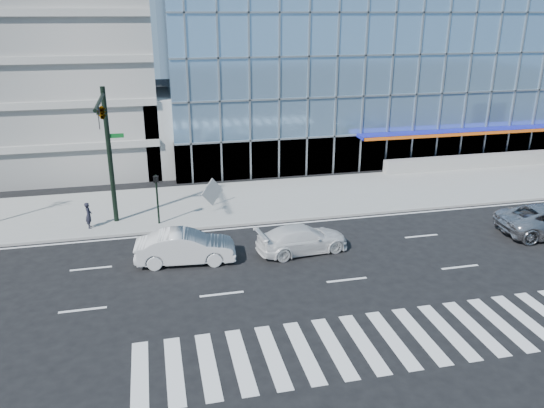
% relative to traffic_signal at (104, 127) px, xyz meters
% --- Properties ---
extents(ground, '(160.00, 160.00, 0.00)m').
position_rel_traffic_signal_xyz_m(ground, '(11.00, -4.57, -6.16)').
color(ground, black).
rests_on(ground, ground).
extents(sidewalk, '(120.00, 8.00, 0.15)m').
position_rel_traffic_signal_xyz_m(sidewalk, '(11.00, 3.43, -6.09)').
color(sidewalk, gray).
rests_on(sidewalk, ground).
extents(theatre_building, '(42.00, 26.00, 15.00)m').
position_rel_traffic_signal_xyz_m(theatre_building, '(25.00, 21.43, 1.34)').
color(theatre_building, '#80ACD5').
rests_on(theatre_building, ground).
extents(parking_garage, '(24.00, 24.00, 20.00)m').
position_rel_traffic_signal_xyz_m(parking_garage, '(-9.00, 21.43, 3.84)').
color(parking_garage, gray).
rests_on(parking_garage, ground).
extents(ramp_block, '(6.00, 8.00, 6.00)m').
position_rel_traffic_signal_xyz_m(ramp_block, '(5.00, 13.43, -3.16)').
color(ramp_block, gray).
rests_on(ramp_block, ground).
extents(traffic_signal, '(1.14, 5.74, 8.00)m').
position_rel_traffic_signal_xyz_m(traffic_signal, '(0.00, 0.00, 0.00)').
color(traffic_signal, black).
rests_on(traffic_signal, sidewalk).
extents(ped_signal_post, '(0.30, 0.33, 3.00)m').
position_rel_traffic_signal_xyz_m(ped_signal_post, '(2.50, 0.37, -4.02)').
color(ped_signal_post, black).
rests_on(ped_signal_post, sidewalk).
extents(white_suv, '(5.15, 2.59, 1.43)m').
position_rel_traffic_signal_xyz_m(white_suv, '(9.81, -4.99, -5.45)').
color(white_suv, white).
rests_on(white_suv, ground).
extents(white_sedan, '(5.15, 2.21, 1.65)m').
position_rel_traffic_signal_xyz_m(white_sedan, '(3.69, -4.87, -5.34)').
color(white_sedan, silver).
rests_on(white_sedan, ground).
extents(pedestrian, '(0.39, 0.58, 1.55)m').
position_rel_traffic_signal_xyz_m(pedestrian, '(-1.47, 0.66, -5.24)').
color(pedestrian, black).
rests_on(pedestrian, sidewalk).
extents(tilted_panel, '(1.53, 1.11, 1.84)m').
position_rel_traffic_signal_xyz_m(tilted_panel, '(6.00, 2.83, -5.10)').
color(tilted_panel, '#A1A1A1').
rests_on(tilted_panel, sidewalk).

